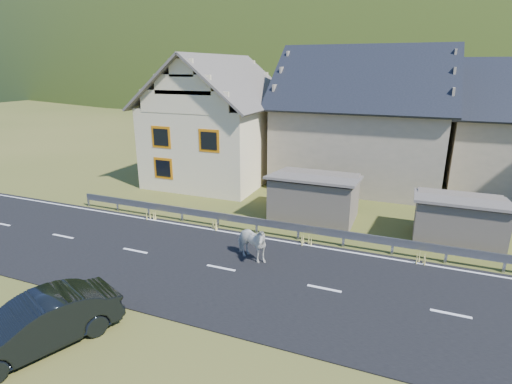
% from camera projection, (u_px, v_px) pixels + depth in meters
% --- Properties ---
extents(ground, '(160.00, 160.00, 0.00)m').
position_uv_depth(ground, '(324.00, 290.00, 13.87)').
color(ground, '#334413').
rests_on(ground, ground).
extents(road, '(60.00, 7.00, 0.04)m').
position_uv_depth(road, '(324.00, 289.00, 13.86)').
color(road, black).
rests_on(road, ground).
extents(lane_markings, '(60.00, 6.60, 0.01)m').
position_uv_depth(lane_markings, '(324.00, 288.00, 13.86)').
color(lane_markings, silver).
rests_on(lane_markings, road).
extents(guardrail, '(28.10, 0.09, 0.75)m').
position_uv_depth(guardrail, '(344.00, 235.00, 16.96)').
color(guardrail, '#93969B').
rests_on(guardrail, ground).
extents(shed_left, '(4.30, 3.30, 2.40)m').
position_uv_depth(shed_left, '(314.00, 198.00, 20.00)').
color(shed_left, '#706455').
rests_on(shed_left, ground).
extents(shed_right, '(3.80, 2.90, 2.20)m').
position_uv_depth(shed_right, '(458.00, 221.00, 17.29)').
color(shed_right, '#706455').
rests_on(shed_right, ground).
extents(house_cream, '(7.80, 9.80, 8.30)m').
position_uv_depth(house_cream, '(219.00, 114.00, 26.71)').
color(house_cream, beige).
rests_on(house_cream, ground).
extents(house_stone_a, '(10.80, 9.80, 8.90)m').
position_uv_depth(house_stone_a, '(363.00, 111.00, 26.10)').
color(house_stone_a, gray).
rests_on(house_stone_a, ground).
extents(mountain, '(440.00, 280.00, 260.00)m').
position_uv_depth(mountain, '(422.00, 130.00, 177.49)').
color(mountain, '#254014').
rests_on(mountain, ground).
extents(conifer_patch, '(76.00, 50.00, 28.00)m').
position_uv_depth(conifer_patch, '(232.00, 70.00, 128.88)').
color(conifer_patch, black).
rests_on(conifer_patch, ground).
extents(horse, '(1.40, 1.93, 1.49)m').
position_uv_depth(horse, '(251.00, 243.00, 15.70)').
color(horse, silver).
rests_on(horse, road).
extents(car, '(3.09, 4.62, 1.44)m').
position_uv_depth(car, '(37.00, 325.00, 10.83)').
color(car, black).
rests_on(car, ground).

